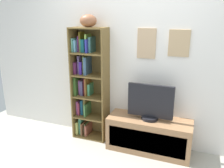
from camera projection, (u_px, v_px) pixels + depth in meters
back_wall at (131, 62)px, 3.17m from camera, size 4.80×0.08×2.37m
bookshelf at (88, 85)px, 3.37m from camera, size 0.51×0.28×1.65m
football at (88, 21)px, 3.05m from camera, size 0.24×0.17×0.17m
tv_stand at (149, 135)px, 3.12m from camera, size 1.12×0.40×0.47m
television at (150, 103)px, 2.99m from camera, size 0.60×0.22×0.48m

